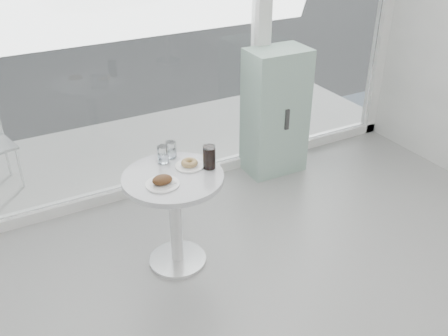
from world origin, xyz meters
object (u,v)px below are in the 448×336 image
plate_fritter (163,181)px  cola_glass (209,157)px  plate_donut (189,164)px  mint_cabinet (275,112)px  main_table (174,202)px  water_tumbler_b (171,151)px  water_tumbler_a (163,155)px

plate_fritter → cola_glass: (0.38, 0.06, 0.06)m
plate_donut → cola_glass: bearing=-34.9°
mint_cabinet → main_table: bearing=-147.6°
mint_cabinet → water_tumbler_b: 1.50m
water_tumbler_a → water_tumbler_b: (0.08, 0.04, -0.00)m
mint_cabinet → cola_glass: bearing=-141.3°
plate_fritter → plate_donut: bearing=27.9°
water_tumbler_a → cola_glass: cola_glass is taller
plate_fritter → cola_glass: size_ratio=1.35×
main_table → cola_glass: bearing=-4.5°
cola_glass → mint_cabinet: bearing=37.4°
plate_donut → water_tumbler_a: 0.21m
main_table → water_tumbler_a: size_ratio=5.81×
plate_donut → cola_glass: size_ratio=1.21×
plate_donut → cola_glass: 0.16m
mint_cabinet → water_tumbler_b: size_ratio=9.86×
main_table → mint_cabinet: 1.70m
water_tumbler_b → cola_glass: (0.18, -0.28, 0.03)m
mint_cabinet → cola_glass: (-1.18, -0.90, 0.23)m
mint_cabinet → plate_donut: 1.54m
mint_cabinet → water_tumbler_b: bearing=-154.0°
cola_glass → plate_fritter: bearing=-171.6°
main_table → plate_donut: plate_donut is taller
water_tumbler_b → cola_glass: bearing=-57.2°
mint_cabinet → plate_fritter: mint_cabinet is taller
water_tumbler_b → cola_glass: cola_glass is taller
water_tumbler_a → water_tumbler_b: 0.09m
water_tumbler_b → cola_glass: 0.33m
water_tumbler_a → cola_glass: (0.26, -0.23, 0.02)m
cola_glass → plate_donut: bearing=145.1°
water_tumbler_a → water_tumbler_b: size_ratio=1.05×
plate_fritter → water_tumbler_b: (0.21, 0.33, 0.03)m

